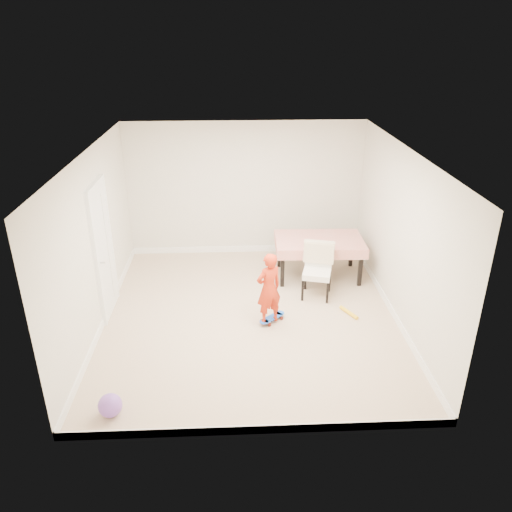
{
  "coord_description": "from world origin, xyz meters",
  "views": [
    {
      "loc": [
        -0.23,
        -6.72,
        4.14
      ],
      "look_at": [
        0.1,
        0.2,
        0.95
      ],
      "focal_mm": 35.0,
      "sensor_mm": 36.0,
      "label": 1
    }
  ],
  "objects_px": {
    "child": "(269,291)",
    "balloon": "(110,405)",
    "dining_chair": "(317,271)",
    "dining_table": "(318,258)",
    "skateboard": "(272,319)"
  },
  "relations": [
    {
      "from": "dining_chair",
      "to": "balloon",
      "type": "relative_size",
      "value": 3.29
    },
    {
      "from": "skateboard",
      "to": "child",
      "type": "bearing_deg",
      "value": -176.98
    },
    {
      "from": "balloon",
      "to": "dining_table",
      "type": "bearing_deg",
      "value": 49.24
    },
    {
      "from": "dining_table",
      "to": "skateboard",
      "type": "height_order",
      "value": "dining_table"
    },
    {
      "from": "dining_chair",
      "to": "skateboard",
      "type": "relative_size",
      "value": 1.86
    },
    {
      "from": "balloon",
      "to": "child",
      "type": "bearing_deg",
      "value": 43.72
    },
    {
      "from": "dining_table",
      "to": "dining_chair",
      "type": "xyz_separation_m",
      "value": [
        -0.15,
        -0.75,
        0.1
      ]
    },
    {
      "from": "dining_table",
      "to": "dining_chair",
      "type": "relative_size",
      "value": 1.67
    },
    {
      "from": "child",
      "to": "balloon",
      "type": "bearing_deg",
      "value": 15.82
    },
    {
      "from": "dining_table",
      "to": "skateboard",
      "type": "relative_size",
      "value": 3.11
    },
    {
      "from": "child",
      "to": "balloon",
      "type": "xyz_separation_m",
      "value": [
        -1.98,
        -1.89,
        -0.43
      ]
    },
    {
      "from": "skateboard",
      "to": "dining_table",
      "type": "bearing_deg",
      "value": 15.76
    },
    {
      "from": "dining_table",
      "to": "balloon",
      "type": "xyz_separation_m",
      "value": [
        -2.99,
        -3.47,
        -0.22
      ]
    },
    {
      "from": "dining_table",
      "to": "balloon",
      "type": "distance_m",
      "value": 4.59
    },
    {
      "from": "child",
      "to": "dining_chair",
      "type": "bearing_deg",
      "value": -164.15
    }
  ]
}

